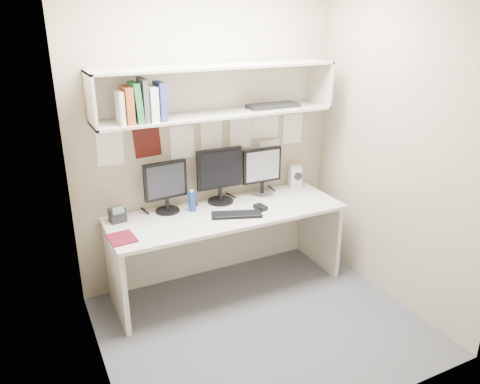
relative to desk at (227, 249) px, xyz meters
name	(u,v)px	position (x,y,z in m)	size (l,w,h in m)	color
floor	(262,325)	(0.00, -0.65, -0.37)	(2.40, 2.00, 0.01)	#46474C
wall_back	(209,136)	(0.00, 0.35, 0.93)	(2.40, 0.02, 2.60)	#9E9079
wall_front	(361,223)	(0.00, -1.65, 0.93)	(2.40, 0.02, 2.60)	#9E9079
wall_left	(85,197)	(-1.20, -0.65, 0.93)	(0.02, 2.00, 2.60)	#9E9079
wall_right	(397,148)	(1.20, -0.65, 0.93)	(0.02, 2.00, 2.60)	#9E9079
desk	(227,249)	(0.00, 0.00, 0.00)	(2.00, 0.70, 0.73)	beige
overhead_hutch	(214,90)	(0.00, 0.21, 1.35)	(2.00, 0.38, 0.40)	beige
pinned_papers	(209,142)	(0.00, 0.34, 0.88)	(1.92, 0.01, 0.48)	white
monitor_left	(166,185)	(-0.45, 0.22, 0.60)	(0.38, 0.21, 0.44)	black
monitor_center	(220,174)	(0.04, 0.22, 0.63)	(0.42, 0.23, 0.49)	black
monitor_right	(262,169)	(0.46, 0.22, 0.61)	(0.38, 0.21, 0.44)	#A5A5AA
keyboard	(237,215)	(0.03, -0.13, 0.37)	(0.42, 0.15, 0.02)	black
mouse	(261,207)	(0.28, -0.09, 0.38)	(0.07, 0.12, 0.04)	black
speaker	(295,177)	(0.83, 0.24, 0.47)	(0.13, 0.14, 0.22)	#B3B3AF
blue_bottle	(192,201)	(-0.26, 0.14, 0.45)	(0.06, 0.06, 0.19)	navy
maroon_notebook	(122,238)	(-0.92, -0.13, 0.37)	(0.19, 0.23, 0.01)	#550E1B
desk_phone	(117,215)	(-0.87, 0.20, 0.42)	(0.14, 0.13, 0.15)	black
book_stack	(141,103)	(-0.64, 0.10, 1.31)	(0.35, 0.20, 0.32)	silver
hutch_tray	(273,106)	(0.53, 0.16, 1.19)	(0.46, 0.17, 0.03)	black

